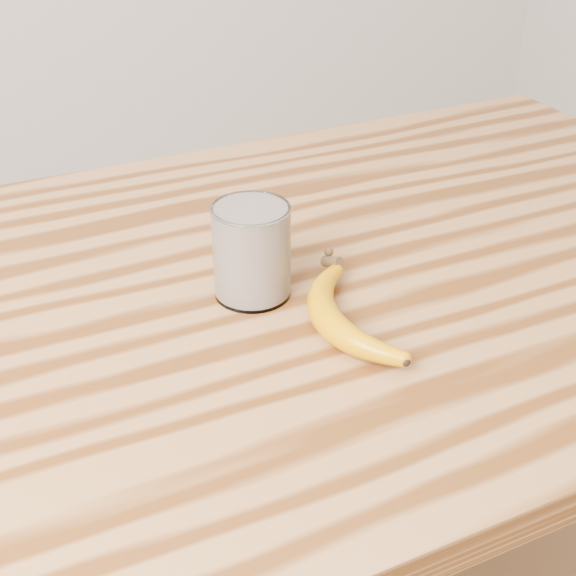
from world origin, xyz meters
name	(u,v)px	position (x,y,z in m)	size (l,w,h in m)	color
table	(335,352)	(0.00, 0.00, 0.77)	(1.20, 0.80, 0.90)	#986536
smoothie_glass	(252,251)	(-0.12, -0.02, 0.95)	(0.08, 0.08, 0.11)	white
banana	(326,319)	(-0.08, -0.12, 0.92)	(0.09, 0.26, 0.03)	#C77F00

